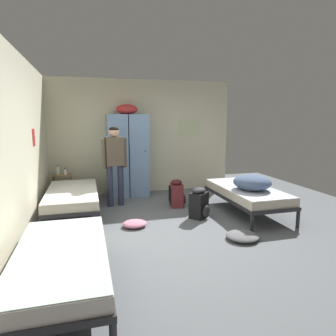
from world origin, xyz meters
TOP-DOWN VIEW (x-y plane):
  - ground_plane at (0.00, 0.00)m, footprint 8.24×8.24m
  - room_backdrop at (-1.16, 1.20)m, footprint 4.36×5.21m
  - locker_bank at (-0.39, 2.29)m, footprint 0.90×0.55m
  - shelf_unit at (-1.82, 2.23)m, footprint 0.38×0.30m
  - bed_left_front at (-1.57, -1.49)m, footprint 0.90×1.90m
  - bed_left_rear at (-1.57, 1.08)m, footprint 0.90×1.90m
  - bed_right at (1.57, 0.42)m, footprint 0.90×1.90m
  - bedding_heap at (1.56, 0.23)m, footprint 0.66×0.70m
  - person_traveler at (-0.75, 1.53)m, footprint 0.50×0.26m
  - water_bottle at (-1.90, 2.25)m, footprint 0.07×0.07m
  - lotion_bottle at (-1.75, 2.19)m, footprint 0.06×0.06m
  - backpack_maroon at (0.43, 1.16)m, footprint 0.37×0.35m
  - backpack_black at (0.61, 0.38)m, footprint 0.41×0.42m
  - clothes_pile_grey at (0.88, -0.70)m, footprint 0.48×0.47m
  - clothes_pile_pink at (-0.57, 0.24)m, footprint 0.40×0.37m

SIDE VIEW (x-z plane):
  - ground_plane at x=0.00m, z-range 0.00..0.00m
  - clothes_pile_grey at x=0.88m, z-range 0.00..0.10m
  - clothes_pile_pink at x=-0.57m, z-range 0.00..0.10m
  - backpack_maroon at x=0.43m, z-range -0.02..0.53m
  - backpack_black at x=0.61m, z-range -0.02..0.53m
  - shelf_unit at x=-1.82m, z-range 0.06..0.63m
  - bed_left_front at x=-1.57m, z-range 0.14..0.63m
  - bed_left_rear at x=-1.57m, z-range 0.14..0.63m
  - bed_right at x=1.57m, z-range 0.14..0.63m
  - bedding_heap at x=1.56m, z-range 0.49..0.76m
  - lotion_bottle at x=-1.75m, z-range 0.56..0.71m
  - water_bottle at x=-1.90m, z-range 0.56..0.77m
  - person_traveler at x=-0.75m, z-range 0.17..1.77m
  - locker_bank at x=-0.39m, z-range -0.07..2.00m
  - room_backdrop at x=-1.16m, z-range 0.00..2.65m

